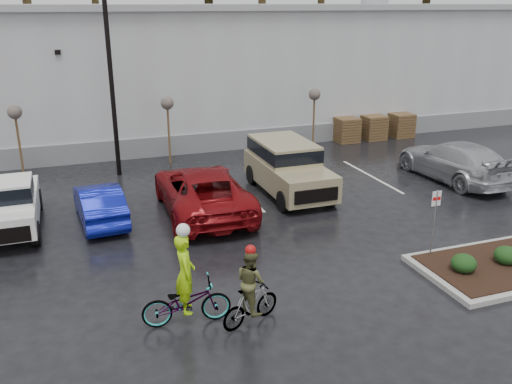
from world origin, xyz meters
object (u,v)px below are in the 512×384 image
object	(u,v)px
sapling_east	(314,98)
sapling_west	(15,116)
pallet_stack_a	(346,130)
pallet_stack_b	(373,127)
cyclist_hivis	(186,294)
sapling_mid	(167,107)
pickup_white	(6,201)
lamppost	(108,43)
fire_lane_sign	(434,216)
pallet_stack_c	(401,125)
suv_tan	(289,169)
car_far_silver	(454,161)
car_red	(202,190)
cyclist_olive	(251,295)
car_blue	(99,203)

from	to	relation	value
sapling_east	sapling_west	bearing A→B (deg)	180.00
pallet_stack_a	pallet_stack_b	size ratio (longest dim) A/B	1.00
pallet_stack_b	cyclist_hivis	bearing A→B (deg)	-133.62
sapling_west	sapling_mid	distance (m)	6.50
sapling_east	pickup_white	bearing A→B (deg)	-157.40
lamppost	fire_lane_sign	xyz separation A→B (m)	(7.80, -11.80, -4.28)
lamppost	pallet_stack_a	size ratio (longest dim) A/B	6.83
sapling_west	pallet_stack_c	distance (m)	20.13
pallet_stack_c	cyclist_hivis	xyz separation A→B (m)	(-15.79, -14.68, 0.11)
sapling_east	suv_tan	distance (m)	7.22
suv_tan	car_far_silver	xyz separation A→B (m)	(7.44, -0.69, -0.19)
lamppost	pallet_stack_c	xyz separation A→B (m)	(16.00, 2.00, -5.01)
lamppost	cyclist_hivis	bearing A→B (deg)	-89.06
sapling_west	car_far_silver	xyz separation A→B (m)	(17.59, -6.56, -1.89)
pallet_stack_b	suv_tan	world-z (taller)	suv_tan
lamppost	car_red	size ratio (longest dim) A/B	1.50
sapling_west	cyclist_hivis	distance (m)	14.44
sapling_west	pallet_stack_a	world-z (taller)	sapling_west
lamppost	cyclist_olive	xyz separation A→B (m)	(1.64, -13.20, -4.92)
pallet_stack_c	car_blue	distance (m)	18.72
cyclist_hivis	pallet_stack_c	bearing A→B (deg)	-41.60
pallet_stack_b	cyclist_hivis	world-z (taller)	cyclist_hivis
pallet_stack_b	pickup_white	bearing A→B (deg)	-159.41
cyclist_hivis	cyclist_olive	distance (m)	1.52
pickup_white	cyclist_hivis	world-z (taller)	cyclist_hivis
sapling_west	sapling_mid	size ratio (longest dim) A/B	1.00
pallet_stack_a	pallet_stack_b	xyz separation A→B (m)	(1.70, 0.00, 0.00)
car_red	cyclist_hivis	bearing A→B (deg)	74.52
pallet_stack_c	suv_tan	xyz separation A→B (m)	(-9.85, -6.87, 0.35)
sapling_west	pickup_white	world-z (taller)	sapling_west
pallet_stack_b	sapling_mid	bearing A→B (deg)	-175.11
sapling_west	pallet_stack_b	bearing A→B (deg)	3.14
car_blue	cyclist_hivis	xyz separation A→B (m)	(1.43, -7.34, 0.12)
fire_lane_sign	cyclist_olive	size ratio (longest dim) A/B	1.07
car_blue	pickup_white	bearing A→B (deg)	-12.19
sapling_west	pallet_stack_b	distance (m)	18.34
suv_tan	cyclist_olive	size ratio (longest dim) A/B	2.48
pallet_stack_b	pallet_stack_c	bearing A→B (deg)	0.00
pallet_stack_b	car_red	bearing A→B (deg)	-146.83
pallet_stack_b	pallet_stack_c	xyz separation A→B (m)	(1.80, 0.00, 0.00)
car_blue	cyclist_olive	size ratio (longest dim) A/B	1.97
sapling_east	cyclist_hivis	distance (m)	16.94
car_red	car_far_silver	bearing A→B (deg)	-177.32
lamppost	sapling_west	xyz separation A→B (m)	(-4.00, 1.00, -2.96)
sapling_mid	pallet_stack_b	distance (m)	11.92
car_red	cyclist_hivis	xyz separation A→B (m)	(-2.17, -6.95, -0.07)
pallet_stack_c	pickup_white	xyz separation A→B (m)	(-20.22, -6.92, 0.30)
cyclist_hivis	pickup_white	bearing A→B (deg)	35.17
car_red	cyclist_olive	distance (m)	7.51
lamppost	car_far_silver	xyz separation A→B (m)	(13.59, -5.56, -4.85)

